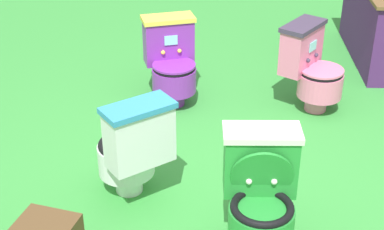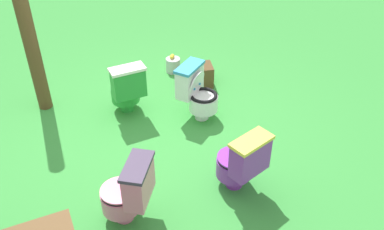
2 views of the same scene
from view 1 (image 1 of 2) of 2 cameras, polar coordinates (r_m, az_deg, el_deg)
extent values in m
plane|color=green|center=(4.01, 4.25, -6.75)|extent=(14.00, 14.00, 0.00)
cylinder|color=pink|center=(4.99, 12.04, 1.24)|extent=(0.25, 0.25, 0.14)
cylinder|color=pink|center=(4.90, 12.45, 2.93)|extent=(0.52, 0.52, 0.20)
torus|color=black|center=(4.86, 12.59, 4.12)|extent=(0.50, 0.50, 0.04)
cylinder|color=#3F334C|center=(4.88, 12.52, 3.57)|extent=(0.34, 0.34, 0.01)
cube|color=pink|center=(4.87, 10.67, 6.38)|extent=(0.44, 0.41, 0.37)
cube|color=#3F334C|center=(4.80, 10.89, 8.62)|extent=(0.47, 0.44, 0.04)
cube|color=#8CE0E5|center=(4.81, 11.79, 6.63)|extent=(0.09, 0.08, 0.08)
cylinder|color=pink|center=(4.85, 12.62, 4.36)|extent=(0.51, 0.51, 0.02)
sphere|color=#3F334C|center=(4.91, 12.09, 5.77)|extent=(0.04, 0.04, 0.04)
sphere|color=#3F334C|center=(4.79, 11.33, 5.27)|extent=(0.04, 0.04, 0.04)
cylinder|color=green|center=(3.32, 6.78, -10.48)|extent=(0.38, 0.38, 0.20)
torus|color=black|center=(3.25, 6.90, -8.95)|extent=(0.37, 0.37, 0.04)
cylinder|color=white|center=(3.28, 6.84, -9.67)|extent=(0.25, 0.25, 0.01)
cube|color=green|center=(3.32, 6.72, -4.75)|extent=(0.20, 0.42, 0.37)
cube|color=white|center=(3.21, 6.92, -1.73)|extent=(0.23, 0.44, 0.04)
cube|color=#8CE0E5|center=(3.21, 6.94, -5.00)|extent=(0.01, 0.11, 0.08)
cylinder|color=green|center=(3.24, 6.87, -5.95)|extent=(0.10, 0.35, 0.35)
sphere|color=white|center=(3.27, 8.07, -6.49)|extent=(0.04, 0.04, 0.04)
sphere|color=white|center=(3.25, 5.61, -6.51)|extent=(0.04, 0.04, 0.04)
cylinder|color=white|center=(3.92, -6.20, -6.49)|extent=(0.25, 0.25, 0.14)
cylinder|color=white|center=(3.84, -6.48, -4.28)|extent=(0.51, 0.51, 0.20)
torus|color=black|center=(3.78, -6.57, -2.86)|extent=(0.49, 0.49, 0.04)
cylinder|color=#338CBF|center=(3.81, -6.53, -3.53)|extent=(0.33, 0.33, 0.01)
cube|color=white|center=(3.55, -5.17, -2.18)|extent=(0.38, 0.45, 0.37)
cube|color=#338CBF|center=(3.45, -5.32, 0.71)|extent=(0.42, 0.48, 0.04)
cube|color=#8CE0E5|center=(3.60, -6.00, -0.81)|extent=(0.07, 0.10, 0.08)
cylinder|color=white|center=(3.64, -5.94, -1.70)|extent=(0.27, 0.34, 0.35)
sphere|color=#338CBF|center=(3.63, -6.92, -2.46)|extent=(0.04, 0.04, 0.04)
sphere|color=#338CBF|center=(3.69, -5.00, -1.83)|extent=(0.04, 0.04, 0.04)
cylinder|color=purple|center=(4.97, -1.78, 1.80)|extent=(0.22, 0.22, 0.14)
cylinder|color=purple|center=(4.87, -1.76, 3.47)|extent=(0.44, 0.44, 0.20)
torus|color=black|center=(4.83, -1.78, 4.67)|extent=(0.42, 0.42, 0.04)
cylinder|color=#EACC4C|center=(4.85, -1.77, 4.11)|extent=(0.29, 0.29, 0.01)
cube|color=purple|center=(4.95, -2.32, 7.21)|extent=(0.28, 0.44, 0.37)
cube|color=#EACC4C|center=(4.87, -2.37, 9.43)|extent=(0.31, 0.47, 0.04)
cube|color=#8CE0E5|center=(4.84, -2.08, 7.34)|extent=(0.03, 0.11, 0.08)
cylinder|color=purple|center=(4.82, -1.78, 4.91)|extent=(0.43, 0.43, 0.02)
sphere|color=#EACC4C|center=(4.88, -1.24, 6.31)|extent=(0.04, 0.04, 0.04)
sphere|color=#EACC4C|center=(4.86, -2.86, 6.14)|extent=(0.04, 0.04, 0.04)
camera|label=2|loc=(7.34, 16.41, 34.97)|focal=39.24mm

